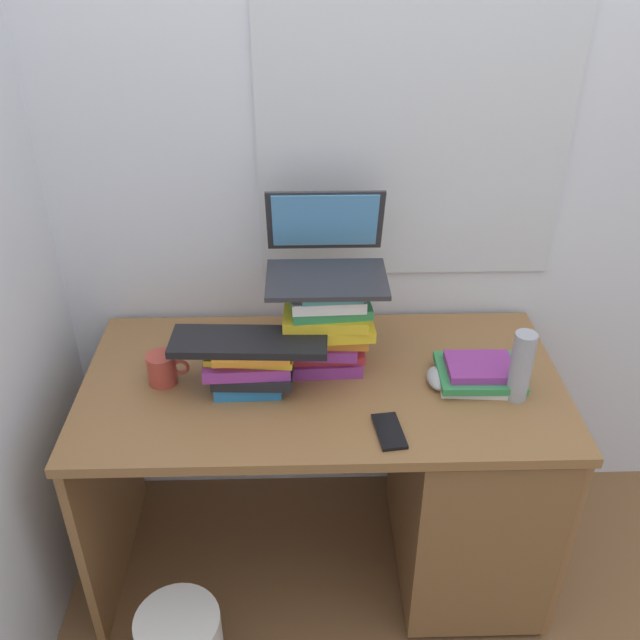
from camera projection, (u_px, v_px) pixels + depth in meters
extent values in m
plane|color=brown|center=(322.00, 555.00, 2.37)|extent=(6.00, 6.00, 0.00)
cube|color=silver|center=(319.00, 143.00, 2.01)|extent=(6.00, 0.05, 2.60)
cube|color=silver|center=(414.00, 148.00, 2.00)|extent=(0.90, 0.01, 0.80)
cube|color=olive|center=(323.00, 383.00, 1.99)|extent=(1.35, 0.69, 0.03)
cube|color=olive|center=(108.00, 482.00, 2.17)|extent=(0.02, 0.63, 0.71)
cube|color=olive|center=(533.00, 474.00, 2.20)|extent=(0.02, 0.63, 0.71)
cube|color=brown|center=(467.00, 484.00, 2.17)|extent=(0.41, 0.58, 0.68)
cube|color=#8C338C|center=(325.00, 360.00, 2.02)|extent=(0.21, 0.15, 0.04)
cube|color=#B22D33|center=(327.00, 348.00, 2.02)|extent=(0.21, 0.15, 0.02)
cube|color=#8C338C|center=(324.00, 341.00, 2.00)|extent=(0.21, 0.19, 0.03)
cube|color=orange|center=(329.00, 331.00, 1.99)|extent=(0.23, 0.16, 0.03)
cube|color=yellow|center=(330.00, 324.00, 1.96)|extent=(0.25, 0.18, 0.03)
cube|color=yellow|center=(325.00, 313.00, 1.94)|extent=(0.24, 0.18, 0.03)
cube|color=#338C4C|center=(330.00, 305.00, 1.92)|extent=(0.23, 0.16, 0.03)
cube|color=white|center=(328.00, 295.00, 1.91)|extent=(0.20, 0.17, 0.03)
cube|color=teal|center=(330.00, 287.00, 1.89)|extent=(0.17, 0.17, 0.02)
cube|color=#2672B2|center=(248.00, 382.00, 1.94)|extent=(0.19, 0.14, 0.04)
cube|color=black|center=(254.00, 371.00, 1.92)|extent=(0.22, 0.16, 0.03)
cube|color=#8C338C|center=(247.00, 362.00, 1.90)|extent=(0.24, 0.16, 0.03)
cube|color=yellow|center=(251.00, 352.00, 1.89)|extent=(0.25, 0.15, 0.02)
cube|color=orange|center=(252.00, 347.00, 1.88)|extent=(0.21, 0.16, 0.02)
cube|color=white|center=(476.00, 377.00, 1.97)|extent=(0.22, 0.19, 0.02)
cube|color=#338C4C|center=(479.00, 373.00, 1.96)|extent=(0.24, 0.19, 0.02)
cube|color=#8C338C|center=(480.00, 367.00, 1.94)|extent=(0.19, 0.14, 0.02)
cube|color=#2D2D33|center=(327.00, 279.00, 1.89)|extent=(0.33, 0.22, 0.01)
cube|color=#2D2D33|center=(325.00, 221.00, 1.96)|extent=(0.33, 0.08, 0.20)
cube|color=#59A5E5|center=(325.00, 221.00, 1.95)|extent=(0.30, 0.07, 0.18)
cube|color=black|center=(249.00, 342.00, 1.87)|extent=(0.43, 0.16, 0.02)
ellipsoid|color=#A5A8AD|center=(438.00, 378.00, 1.95)|extent=(0.06, 0.10, 0.04)
cylinder|color=#B23F33|center=(162.00, 368.00, 1.95)|extent=(0.08, 0.08, 0.09)
torus|color=#B23F33|center=(181.00, 367.00, 1.95)|extent=(0.05, 0.01, 0.05)
cylinder|color=#999EA5|center=(521.00, 366.00, 1.86)|extent=(0.06, 0.06, 0.21)
cube|color=black|center=(389.00, 431.00, 1.78)|extent=(0.08, 0.14, 0.01)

